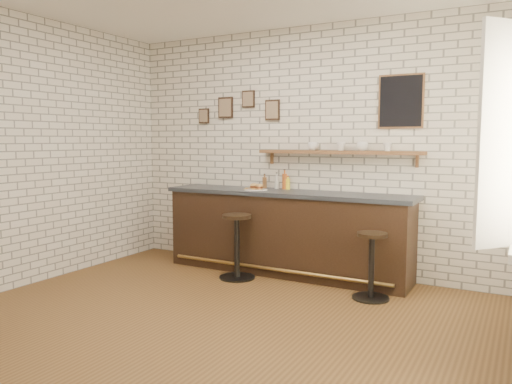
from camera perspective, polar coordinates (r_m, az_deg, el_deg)
ground at (r=4.70m, az=-3.83°, el=-14.24°), size 5.00×5.00×0.00m
bar_counter at (r=6.09m, az=3.43°, el=-4.61°), size 3.10×0.65×1.01m
sandwich_plate at (r=6.12m, az=-0.01°, el=0.28°), size 0.28×0.28×0.01m
ciabatta_sandwich at (r=6.11m, az=0.07°, el=0.64°), size 0.22×0.16×0.07m
potato_chips at (r=6.13m, az=-0.20°, el=0.35°), size 0.26×0.18×0.00m
bitters_bottle_brown at (r=6.36m, az=0.99°, el=1.11°), size 0.06×0.06×0.18m
bitters_bottle_white at (r=6.28m, az=2.38°, el=1.13°), size 0.05×0.05×0.21m
bitters_bottle_amber at (r=6.23m, az=3.29°, el=1.26°), size 0.06×0.06×0.25m
condiment_bottle_yellow at (r=6.22m, az=3.66°, el=0.96°), size 0.05×0.05×0.17m
bar_stool_left at (r=5.88m, az=-2.19°, el=-5.98°), size 0.42×0.42×0.76m
bar_stool_right at (r=5.27m, az=13.06°, el=-7.97°), size 0.38×0.38×0.69m
wall_shelf at (r=5.96m, az=9.30°, el=4.49°), size 2.00×0.18×0.18m
shelf_cup_a at (r=6.07m, az=6.51°, el=5.23°), size 0.15×0.15×0.10m
shelf_cup_b at (r=5.94m, az=9.70°, el=5.18°), size 0.15×0.15×0.10m
shelf_cup_c at (r=5.86m, az=12.05°, el=5.14°), size 0.15×0.15×0.10m
shelf_cup_d at (r=5.79m, az=14.81°, el=5.02°), size 0.13×0.13×0.09m
back_wall_decor at (r=6.10m, az=8.08°, el=9.88°), size 2.96×0.02×0.56m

